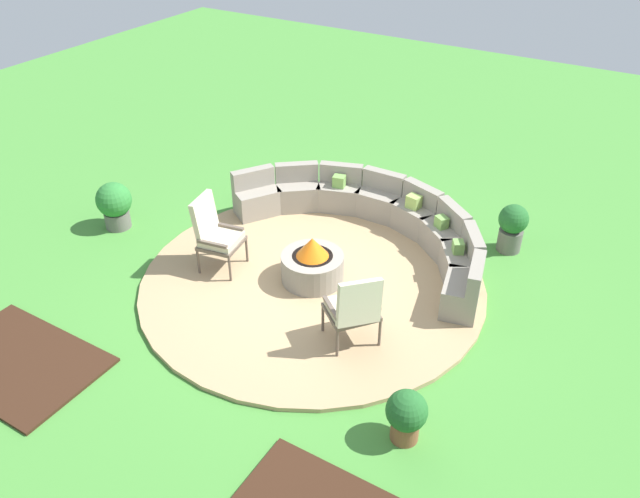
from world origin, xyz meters
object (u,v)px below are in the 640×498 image
object	(u,v)px
fire_pit	(312,264)
lounge_chair_front_right	(354,307)
potted_plant_2	(512,226)
curved_stone_bench	(378,219)
potted_plant_0	(115,204)
lounge_chair_front_left	(215,232)
potted_plant_1	(406,415)

from	to	relation	value
fire_pit	lounge_chair_front_right	world-z (taller)	lounge_chair_front_right
potted_plant_2	curved_stone_bench	bearing A→B (deg)	-157.51
lounge_chair_front_right	potted_plant_0	bearing A→B (deg)	122.34
lounge_chair_front_right	potted_plant_0	xyz separation A→B (m)	(-4.54, 0.53, -0.18)
lounge_chair_front_left	potted_plant_1	world-z (taller)	lounge_chair_front_left
curved_stone_bench	potted_plant_2	world-z (taller)	curved_stone_bench
lounge_chair_front_right	fire_pit	bearing A→B (deg)	91.43
fire_pit	lounge_chair_front_left	world-z (taller)	lounge_chair_front_left
potted_plant_1	curved_stone_bench	bearing A→B (deg)	120.94
lounge_chair_front_left	potted_plant_0	bearing A→B (deg)	-102.42
lounge_chair_front_left	potted_plant_0	world-z (taller)	lounge_chair_front_left
lounge_chair_front_right	curved_stone_bench	bearing A→B (deg)	58.88
potted_plant_0	lounge_chair_front_right	bearing A→B (deg)	-6.66
curved_stone_bench	potted_plant_0	xyz separation A→B (m)	(-3.69, -1.80, 0.07)
fire_pit	potted_plant_2	distance (m)	3.06
potted_plant_0	potted_plant_2	size ratio (longest dim) A/B	1.02
fire_pit	curved_stone_bench	size ratio (longest dim) A/B	0.20
fire_pit	curved_stone_bench	xyz separation A→B (m)	(0.26, 1.48, 0.03)
curved_stone_bench	lounge_chair_front_right	world-z (taller)	lounge_chair_front_right
lounge_chair_front_left	curved_stone_bench	bearing A→B (deg)	130.23
fire_pit	lounge_chair_front_right	bearing A→B (deg)	-37.56
fire_pit	potted_plant_2	world-z (taller)	potted_plant_2
curved_stone_bench	potted_plant_2	size ratio (longest dim) A/B	5.79
fire_pit	lounge_chair_front_right	distance (m)	1.42
lounge_chair_front_right	potted_plant_0	size ratio (longest dim) A/B	1.32
curved_stone_bench	lounge_chair_front_left	size ratio (longest dim) A/B	3.99
fire_pit	lounge_chair_front_left	xyz separation A→B (m)	(-1.33, -0.42, 0.31)
fire_pit	curved_stone_bench	distance (m)	1.50
potted_plant_2	lounge_chair_front_left	bearing A→B (deg)	-142.22
fire_pit	curved_stone_bench	world-z (taller)	curved_stone_bench
fire_pit	potted_plant_0	distance (m)	3.45
lounge_chair_front_left	lounge_chair_front_right	size ratio (longest dim) A/B	1.08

